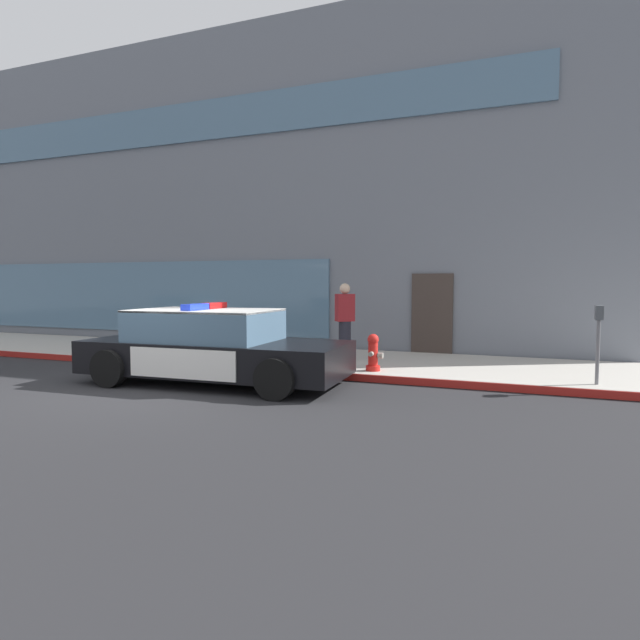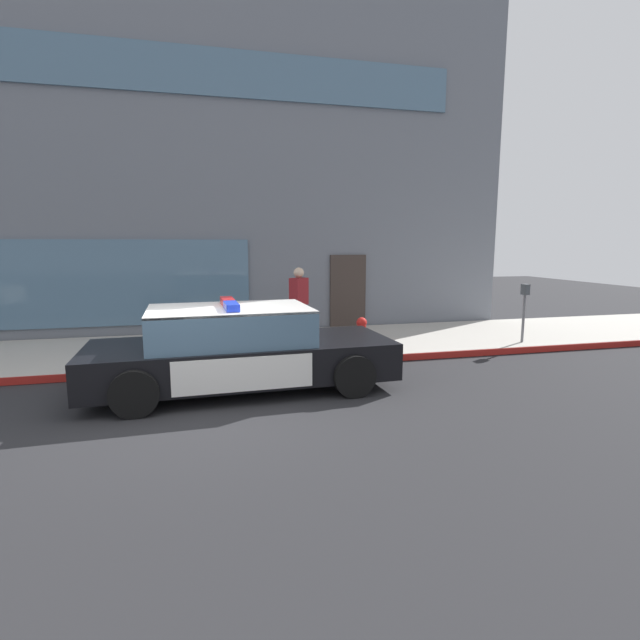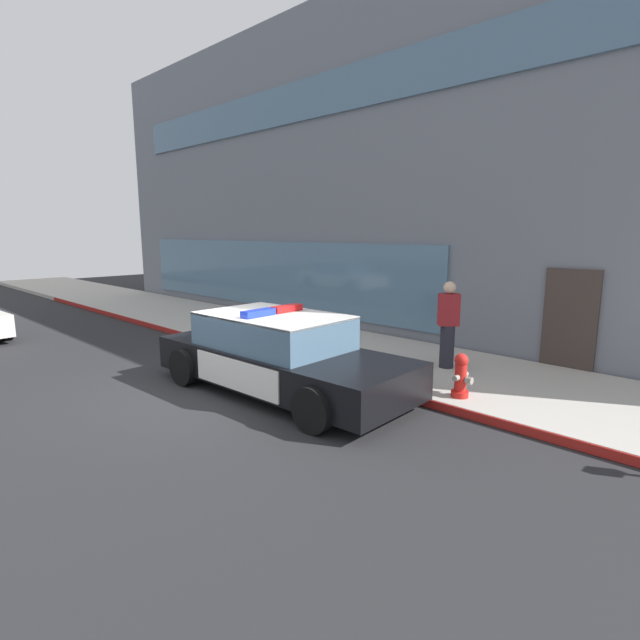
{
  "view_description": "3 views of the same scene",
  "coord_description": "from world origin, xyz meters",
  "px_view_note": "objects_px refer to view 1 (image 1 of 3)",
  "views": [
    {
      "loc": [
        6.34,
        -7.52,
        1.87
      ],
      "look_at": [
        2.78,
        1.71,
        1.17
      ],
      "focal_mm": 29.41,
      "sensor_mm": 36.0,
      "label": 1
    },
    {
      "loc": [
        0.43,
        -7.05,
        2.4
      ],
      "look_at": [
        2.43,
        1.09,
        1.06
      ],
      "focal_mm": 26.92,
      "sensor_mm": 36.0,
      "label": 2
    },
    {
      "loc": [
        7.26,
        -4.63,
        2.8
      ],
      "look_at": [
        1.21,
        1.59,
        1.21
      ],
      "focal_mm": 27.16,
      "sensor_mm": 36.0,
      "label": 3
    }
  ],
  "objects_px": {
    "police_cruiser": "(212,347)",
    "parking_meter": "(599,330)",
    "fire_hydrant": "(373,353)",
    "pedestrian_on_sidewalk": "(345,321)"
  },
  "relations": [
    {
      "from": "police_cruiser",
      "to": "parking_meter",
      "type": "relative_size",
      "value": 3.72
    },
    {
      "from": "police_cruiser",
      "to": "fire_hydrant",
      "type": "bearing_deg",
      "value": 28.24
    },
    {
      "from": "fire_hydrant",
      "to": "pedestrian_on_sidewalk",
      "type": "distance_m",
      "value": 1.84
    },
    {
      "from": "fire_hydrant",
      "to": "pedestrian_on_sidewalk",
      "type": "height_order",
      "value": "pedestrian_on_sidewalk"
    },
    {
      "from": "police_cruiser",
      "to": "fire_hydrant",
      "type": "relative_size",
      "value": 6.87
    },
    {
      "from": "parking_meter",
      "to": "fire_hydrant",
      "type": "bearing_deg",
      "value": -179.67
    },
    {
      "from": "police_cruiser",
      "to": "parking_meter",
      "type": "bearing_deg",
      "value": 11.41
    },
    {
      "from": "fire_hydrant",
      "to": "parking_meter",
      "type": "bearing_deg",
      "value": 0.33
    },
    {
      "from": "fire_hydrant",
      "to": "parking_meter",
      "type": "relative_size",
      "value": 0.54
    },
    {
      "from": "police_cruiser",
      "to": "parking_meter",
      "type": "xyz_separation_m",
      "value": [
        6.58,
        1.59,
        0.4
      ]
    }
  ]
}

